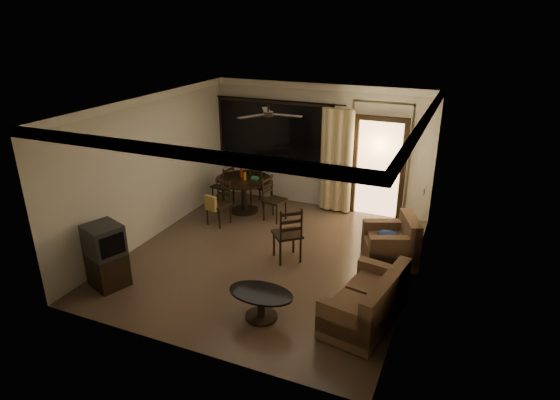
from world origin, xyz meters
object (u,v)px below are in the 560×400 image
at_px(dining_chair_east, 274,208).
at_px(side_chair, 287,244).
at_px(dining_chair_west, 224,193).
at_px(dining_chair_south, 218,211).
at_px(dining_table, 244,186).
at_px(dining_chair_north, 261,192).
at_px(coffee_table, 261,301).
at_px(armchair, 393,245).
at_px(sofa, 368,304).
at_px(tv_cabinet, 106,256).

bearing_deg(dining_chair_east, side_chair, -136.94).
distance_m(dining_chair_west, dining_chair_south, 1.11).
bearing_deg(side_chair, dining_chair_south, -65.07).
relative_size(dining_table, dining_chair_east, 1.31).
relative_size(dining_chair_east, dining_chair_north, 1.00).
xyz_separation_m(dining_table, dining_chair_north, (0.16, 0.54, -0.33)).
relative_size(dining_chair_west, side_chair, 0.90).
bearing_deg(coffee_table, dining_chair_south, 130.26).
bearing_deg(dining_chair_south, armchair, 7.92).
distance_m(dining_chair_west, side_chair, 3.02).
relative_size(dining_table, side_chair, 1.17).
bearing_deg(armchair, sofa, -112.05).
xyz_separation_m(dining_chair_south, tv_cabinet, (-0.46, -2.79, 0.24)).
relative_size(dining_chair_north, tv_cabinet, 0.88).
bearing_deg(dining_chair_north, dining_chair_west, 36.87).
distance_m(dining_chair_west, armchair, 4.33).
relative_size(dining_chair_south, dining_chair_north, 1.00).
distance_m(dining_table, sofa, 4.63).
height_order(dining_chair_east, tv_cabinet, tv_cabinet).
bearing_deg(dining_table, tv_cabinet, -99.92).
bearing_deg(sofa, dining_table, 150.13).
xyz_separation_m(dining_table, side_chair, (1.74, -1.70, -0.30)).
height_order(dining_chair_north, armchair, dining_chair_north).
bearing_deg(coffee_table, dining_chair_west, 126.31).
relative_size(dining_chair_east, sofa, 0.59).
distance_m(tv_cabinet, side_chair, 3.07).
bearing_deg(dining_table, dining_chair_south, -101.92).
relative_size(dining_chair_west, armchair, 0.84).
bearing_deg(tv_cabinet, dining_chair_south, 100.70).
height_order(dining_table, dining_chair_north, dining_table).
height_order(sofa, side_chair, side_chair).
xyz_separation_m(tv_cabinet, coffee_table, (2.68, 0.17, -0.25)).
xyz_separation_m(dining_chair_north, sofa, (3.36, -3.53, 0.04)).
height_order(dining_chair_east, side_chair, side_chair).
bearing_deg(coffee_table, dining_chair_north, 115.25).
relative_size(armchair, coffee_table, 1.15).
distance_m(dining_chair_east, coffee_table, 3.52).
distance_m(dining_chair_east, side_chair, 1.79).
bearing_deg(sofa, side_chair, 154.49).
bearing_deg(dining_chair_south, dining_chair_north, 88.08).
bearing_deg(dining_chair_east, dining_chair_south, 135.70).
distance_m(sofa, side_chair, 2.19).
xyz_separation_m(dining_chair_south, armchair, (3.69, -0.25, 0.06)).
relative_size(tv_cabinet, coffee_table, 1.10).
relative_size(dining_chair_west, dining_chair_east, 1.00).
relative_size(dining_chair_south, tv_cabinet, 0.88).
relative_size(dining_chair_west, tv_cabinet, 0.88).
xyz_separation_m(dining_chair_east, dining_chair_north, (-0.66, 0.71, 0.00)).
height_order(tv_cabinet, side_chair, tv_cabinet).
distance_m(dining_chair_south, dining_chair_north, 1.42).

